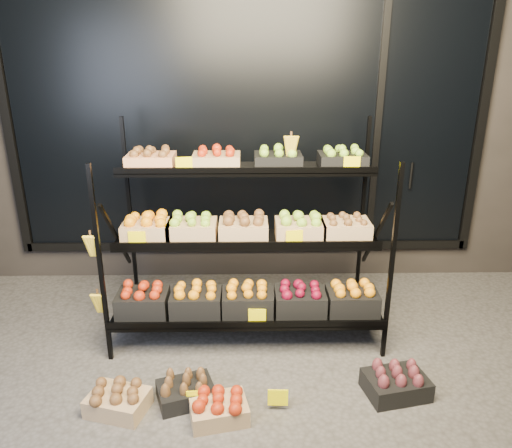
{
  "coord_description": "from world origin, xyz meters",
  "views": [
    {
      "loc": [
        0.01,
        -3.0,
        2.25
      ],
      "look_at": [
        0.07,
        0.55,
        0.94
      ],
      "focal_mm": 35.0,
      "sensor_mm": 36.0,
      "label": 1
    }
  ],
  "objects_px": {
    "floor_crate_left": "(118,399)",
    "floor_crate_midright": "(219,407)",
    "floor_crate_midleft": "(186,390)",
    "display_rack": "(245,240)"
  },
  "relations": [
    {
      "from": "floor_crate_left",
      "to": "floor_crate_midright",
      "type": "xyz_separation_m",
      "value": [
        0.65,
        -0.08,
        -0.0
      ]
    },
    {
      "from": "floor_crate_midleft",
      "to": "floor_crate_midright",
      "type": "height_order",
      "value": "floor_crate_midleft"
    },
    {
      "from": "floor_crate_midright",
      "to": "display_rack",
      "type": "bearing_deg",
      "value": 68.64
    },
    {
      "from": "display_rack",
      "to": "floor_crate_midleft",
      "type": "height_order",
      "value": "display_rack"
    },
    {
      "from": "floor_crate_midleft",
      "to": "display_rack",
      "type": "bearing_deg",
      "value": 47.31
    },
    {
      "from": "display_rack",
      "to": "floor_crate_midleft",
      "type": "distance_m",
      "value": 1.2
    },
    {
      "from": "display_rack",
      "to": "floor_crate_left",
      "type": "xyz_separation_m",
      "value": [
        -0.82,
        -0.98,
        -0.7
      ]
    },
    {
      "from": "floor_crate_left",
      "to": "floor_crate_midright",
      "type": "distance_m",
      "value": 0.66
    },
    {
      "from": "display_rack",
      "to": "floor_crate_midright",
      "type": "relative_size",
      "value": 5.46
    },
    {
      "from": "display_rack",
      "to": "floor_crate_midright",
      "type": "height_order",
      "value": "display_rack"
    }
  ]
}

